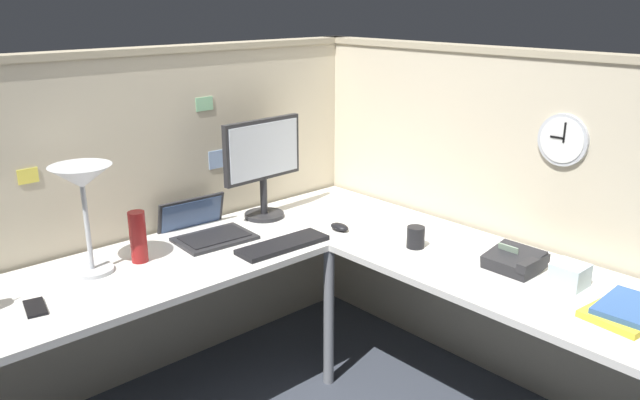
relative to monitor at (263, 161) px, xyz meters
The scene contains 18 objects.
cubicle_wall_back 0.62m from the monitor, 156.11° to the left, with size 2.57×0.12×1.58m.
cubicle_wall_right 1.17m from the monitor, 51.78° to the right, with size 0.12×2.37×1.58m.
desk 0.85m from the monitor, 113.96° to the right, with size 2.35×2.15×0.73m.
monitor is the anchor object (origin of this frame).
laptop 0.45m from the monitor, behind, with size 0.36×0.40×0.22m.
keyboard 0.51m from the monitor, 116.38° to the right, with size 0.43×0.14×0.02m, color black.
computer_mouse 0.50m from the monitor, 69.51° to the right, with size 0.06×0.10×0.03m, color black.
desk_lamp_dome 0.93m from the monitor, behind, with size 0.24×0.24×0.44m.
cell_phone 1.27m from the monitor, 168.89° to the right, with size 0.07×0.14×0.01m, color black.
thermos_flask 0.76m from the monitor, behind, with size 0.07×0.07×0.22m, color maroon.
office_phone 1.28m from the monitor, 73.56° to the right, with size 0.19×0.21×0.11m.
book_stack 1.73m from the monitor, 80.05° to the right, with size 0.30×0.23×0.04m.
coffee_mug 0.85m from the monitor, 72.33° to the right, with size 0.08×0.08×0.10m, color black.
tissue_box 1.50m from the monitor, 75.21° to the right, with size 0.12×0.12×0.09m, color silver.
wall_clock 1.38m from the monitor, 61.27° to the right, with size 0.04×0.22×0.22m.
pinned_note_leftmost 1.06m from the monitor, behind, with size 0.08×0.00×0.06m, color #EAD84C.
pinned_note_middle 0.39m from the monitor, 138.90° to the left, with size 0.09×0.00×0.06m, color #8CCC99.
pinned_note_rightmost 0.23m from the monitor, 129.48° to the left, with size 0.10×0.00×0.09m, color #99B7E5.
Camera 1 is at (-1.66, -1.78, 1.78)m, focal length 35.33 mm.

